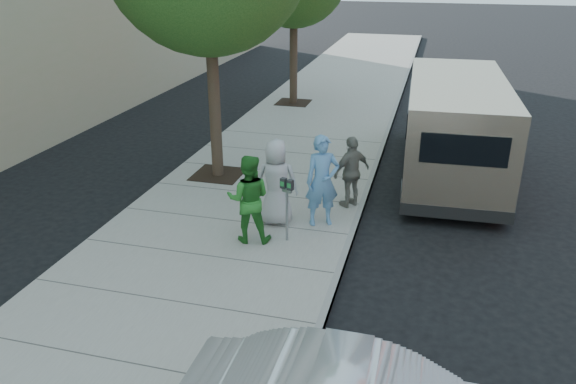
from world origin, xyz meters
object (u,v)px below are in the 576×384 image
Objects in this scene: van at (454,126)px; person_green_shirt at (249,199)px; person_striped_polo at (352,172)px; person_gray_shirt at (276,182)px; parking_meter at (287,196)px; person_officer at (322,181)px.

person_green_shirt is at bearing -129.45° from van.
person_green_shirt is 2.65m from person_striped_polo.
van is at bearing -175.38° from person_striped_polo.
person_green_shirt is 0.92m from person_gray_shirt.
person_gray_shirt reaches higher than parking_meter.
parking_meter is 2.14m from person_striped_polo.
parking_meter is 0.68× the size of person_officer.
van is at bearing 31.93° from person_officer.
person_gray_shirt is (-0.90, -0.20, -0.05)m from person_officer.
person_gray_shirt is at bearing -120.15° from person_green_shirt.
person_officer reaches higher than parking_meter.
person_gray_shirt is 1.13× the size of person_striped_polo.
person_green_shirt is (-0.70, -0.17, -0.06)m from parking_meter.
person_striped_polo is at bearing 42.37° from person_officer.
person_gray_shirt reaches higher than person_striped_polo.
van is 3.79× the size of person_gray_shirt.
van is 4.60m from person_officer.
person_green_shirt reaches higher than parking_meter.
parking_meter is at bearing -124.83° from van.
person_gray_shirt is (-0.41, 0.70, -0.03)m from parking_meter.
person_striped_polo is (0.44, 1.03, -0.14)m from person_officer.
person_striped_polo is at bearing -139.50° from person_green_shirt.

